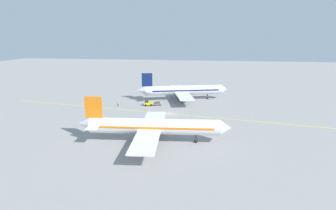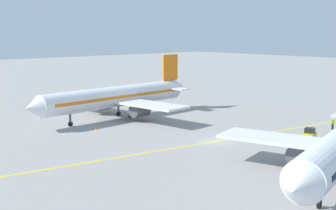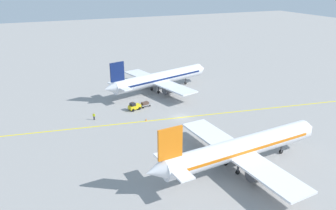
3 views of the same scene
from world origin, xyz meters
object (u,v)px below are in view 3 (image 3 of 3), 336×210
ground_crew_worker (94,116)px  traffic_cone_near_nose (107,89)px  baggage_tug_white (134,106)px  baggage_cart_trailing (145,104)px  traffic_cone_by_wingtip (257,142)px  airplane_adjacent_stand (240,148)px  airplane_at_gate (159,79)px  traffic_cone_mid_apron (146,119)px

ground_crew_worker → traffic_cone_near_nose: 21.62m
baggage_tug_white → baggage_cart_trailing: (-0.97, 3.15, -0.14)m
baggage_tug_white → traffic_cone_by_wingtip: bearing=32.9°
baggage_cart_trailing → traffic_cone_near_nose: bearing=-161.0°
airplane_adjacent_stand → traffic_cone_near_nose: (-50.29, -11.49, -3.43)m
airplane_adjacent_stand → ground_crew_worker: size_ratio=21.16×
airplane_at_gate → baggage_cart_trailing: size_ratio=12.06×
airplane_adjacent_stand → ground_crew_worker: bearing=-147.5°
airplane_at_gate → traffic_cone_near_nose: bearing=-116.8°
airplane_adjacent_stand → ground_crew_worker: (-30.09, -19.17, -2.80)m
baggage_tug_white → traffic_cone_by_wingtip: baggage_tug_white is taller
airplane_at_gate → traffic_cone_mid_apron: bearing=-29.9°
baggage_tug_white → airplane_adjacent_stand: bearing=15.2°
airplane_adjacent_stand → traffic_cone_near_nose: bearing=-167.1°
airplane_adjacent_stand → traffic_cone_mid_apron: airplane_adjacent_stand is taller
airplane_at_gate → baggage_tug_white: bearing=-45.1°
baggage_cart_trailing → traffic_cone_by_wingtip: size_ratio=5.27×
baggage_tug_white → ground_crew_worker: (2.20, -10.38, 0.01)m
baggage_cart_trailing → traffic_cone_by_wingtip: baggage_cart_trailing is taller
airplane_at_gate → ground_crew_worker: airplane_at_gate is taller
airplane_adjacent_stand → traffic_cone_mid_apron: 26.61m
ground_crew_worker → traffic_cone_mid_apron: ground_crew_worker is taller
baggage_tug_white → traffic_cone_mid_apron: bearing=4.5°
ground_crew_worker → baggage_cart_trailing: bearing=103.2°
airplane_at_gate → traffic_cone_near_nose: size_ratio=63.54×
ground_crew_worker → traffic_cone_by_wingtip: size_ratio=3.05×
baggage_cart_trailing → ground_crew_worker: size_ratio=1.72×
baggage_cart_trailing → ground_crew_worker: 13.90m
baggage_tug_white → traffic_cone_near_nose: 18.22m
traffic_cone_near_nose → traffic_cone_by_wingtip: bearing=24.0°
airplane_at_gate → traffic_cone_near_nose: airplane_at_gate is taller
airplane_at_gate → baggage_tug_white: 15.88m
airplane_at_gate → traffic_cone_by_wingtip: 38.10m
traffic_cone_mid_apron → traffic_cone_by_wingtip: 25.35m
ground_crew_worker → airplane_adjacent_stand: bearing=32.5°
ground_crew_worker → traffic_cone_near_nose: bearing=159.2°
traffic_cone_near_nose → traffic_cone_mid_apron: (25.22, 3.26, 0.00)m
airplane_adjacent_stand → airplane_at_gate: bearing=177.0°
baggage_cart_trailing → traffic_cone_by_wingtip: (27.39, 13.96, -0.49)m
ground_crew_worker → traffic_cone_near_nose: (-20.20, 7.68, -0.63)m
airplane_adjacent_stand → traffic_cone_by_wingtip: size_ratio=64.63×
traffic_cone_by_wingtip → baggage_cart_trailing: bearing=-153.0°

